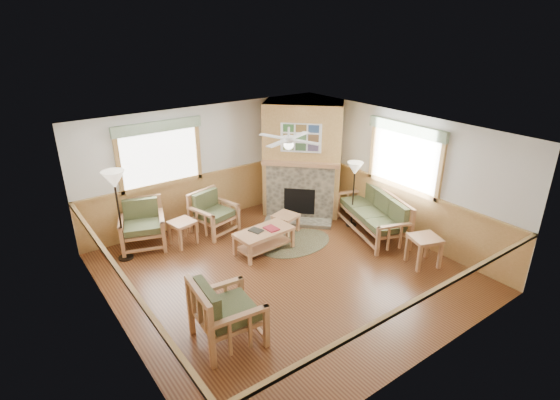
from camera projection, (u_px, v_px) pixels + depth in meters
floor at (285, 272)px, 8.28m from camera, size 6.00×6.00×0.01m
ceiling at (285, 133)px, 7.23m from camera, size 6.00×6.00×0.01m
wall_back at (207, 164)px, 10.00m from camera, size 6.00×0.02×2.70m
wall_front at (426, 284)px, 5.52m from camera, size 6.00×0.02×2.70m
wall_left at (114, 258)px, 6.13m from camera, size 0.02×6.00×2.70m
wall_right at (397, 174)px, 9.38m from camera, size 0.02×6.00×2.70m
wainscot at (285, 247)px, 8.07m from camera, size 6.00×6.00×1.10m
fireplace at (303, 159)px, 10.40m from camera, size 3.11×3.11×2.70m
window_back at (156, 120)px, 8.91m from camera, size 1.90×0.16×1.50m
window_right at (409, 122)px, 8.75m from camera, size 0.16×1.90×1.50m
ceiling_fan at (289, 129)px, 7.64m from camera, size 1.59×1.59×0.36m
sofa at (372, 214)px, 9.63m from camera, size 2.17×1.43×0.92m
armchair_back_left at (142, 225)px, 9.03m from camera, size 1.11×1.11×0.98m
armchair_back_right at (214, 213)px, 9.66m from camera, size 1.00×1.00×0.92m
armchair_left at (227, 311)px, 6.37m from camera, size 1.00×1.00×1.03m
coffee_table at (264, 241)px, 8.94m from camera, size 1.24×0.69×0.48m
end_table_chairs at (183, 233)px, 9.19m from camera, size 0.56×0.55×0.54m
end_table_sofa at (424, 251)px, 8.43m from camera, size 0.68×0.67×0.60m
footstool at (286, 223)px, 9.76m from camera, size 0.60×0.60×0.42m
braided_rug at (295, 243)px, 9.34m from camera, size 2.09×2.09×0.01m
floor_lamp_left at (120, 216)px, 8.40m from camera, size 0.51×0.51×1.86m
floor_lamp_right at (353, 195)px, 9.84m from camera, size 0.40×0.40×1.54m
book_red at (271, 228)px, 8.88m from camera, size 0.24×0.31×0.03m
book_dark at (256, 230)px, 8.81m from camera, size 0.27×0.32×0.02m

